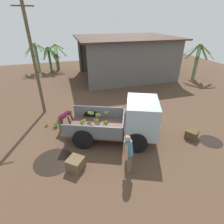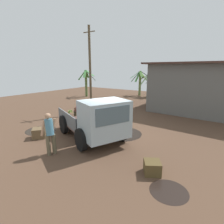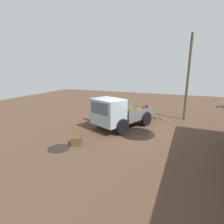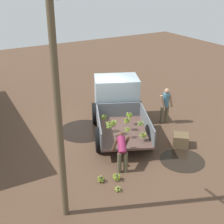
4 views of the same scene
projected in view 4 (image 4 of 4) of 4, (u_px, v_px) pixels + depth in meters
ground at (104, 130)px, 13.74m from camera, size 36.00×36.00×0.00m
mud_patch_0 at (107, 93)px, 17.84m from camera, size 1.09×1.09×0.01m
mud_patch_1 at (84, 131)px, 13.67m from camera, size 2.19×2.19×0.01m
mud_patch_2 at (182, 160)px, 11.53m from camera, size 1.65×1.65×0.01m
cargo_truck at (118, 102)px, 13.84m from camera, size 4.75×3.54×2.08m
utility_pole at (58, 111)px, 7.67m from camera, size 1.05×0.18×6.35m
person_foreground_visitor at (166, 104)px, 14.00m from camera, size 0.47×0.67×1.70m
person_worker_loading at (122, 150)px, 10.76m from camera, size 0.83×0.75×1.28m
banana_bunch_on_ground_0 at (117, 177)px, 10.38m from camera, size 0.31×0.31×0.23m
banana_bunch_on_ground_1 at (101, 179)px, 10.31m from camera, size 0.26×0.27×0.22m
banana_bunch_on_ground_2 at (125, 164)px, 11.16m from camera, size 0.19×0.19×0.17m
banana_bunch_on_ground_3 at (118, 189)px, 9.89m from camera, size 0.22×0.22×0.16m
wooden_crate_0 at (181, 140)px, 12.42m from camera, size 0.84×0.84×0.49m
wooden_crate_1 at (104, 96)px, 16.92m from camera, size 0.72×0.72×0.43m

